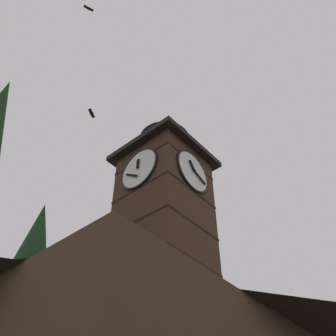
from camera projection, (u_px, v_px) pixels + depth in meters
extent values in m
pyramid|color=#2D231E|center=(177.00, 329.00, 13.09)|extent=(14.44, 9.61, 2.64)
cube|color=#422B1E|center=(164.00, 221.00, 16.37)|extent=(3.06, 3.06, 6.35)
cube|color=black|center=(163.00, 275.00, 14.74)|extent=(3.10, 3.10, 0.10)
cube|color=black|center=(164.00, 238.00, 15.81)|extent=(3.10, 3.10, 0.10)
cube|color=black|center=(164.00, 206.00, 16.89)|extent=(3.10, 3.10, 0.10)
cube|color=black|center=(164.00, 177.00, 17.96)|extent=(3.10, 3.10, 0.10)
cylinder|color=white|center=(192.00, 172.00, 16.82)|extent=(1.92, 0.10, 1.92)
torus|color=black|center=(193.00, 171.00, 16.80)|extent=(2.02, 0.10, 2.02)
cube|color=black|center=(192.00, 165.00, 16.83)|extent=(0.36, 0.04, 0.47)
cube|color=black|center=(200.00, 177.00, 16.88)|extent=(0.77, 0.04, 0.35)
sphere|color=black|center=(194.00, 170.00, 16.76)|extent=(0.10, 0.10, 0.10)
cylinder|color=white|center=(139.00, 169.00, 16.70)|extent=(0.10, 1.92, 1.92)
torus|color=black|center=(139.00, 169.00, 16.68)|extent=(0.10, 2.02, 2.02)
cube|color=black|center=(138.00, 164.00, 16.81)|extent=(0.04, 0.14, 0.49)
cube|color=black|center=(132.00, 175.00, 16.64)|extent=(0.04, 0.69, 0.52)
sphere|color=black|center=(137.00, 168.00, 16.63)|extent=(0.10, 0.10, 0.10)
cube|color=black|center=(164.00, 162.00, 18.61)|extent=(3.76, 3.76, 0.25)
cylinder|color=beige|center=(164.00, 150.00, 19.13)|extent=(2.14, 2.14, 1.30)
cylinder|color=#2D2319|center=(164.00, 156.00, 18.84)|extent=(2.20, 2.20, 0.10)
cylinder|color=#2D2319|center=(164.00, 150.00, 19.13)|extent=(2.20, 2.20, 0.10)
cylinder|color=#2D2319|center=(165.00, 143.00, 19.43)|extent=(2.20, 2.20, 0.10)
cone|color=#2D3847|center=(165.00, 131.00, 20.04)|extent=(2.44, 2.44, 1.39)
sphere|color=#384251|center=(165.00, 120.00, 20.58)|extent=(0.16, 0.16, 0.16)
cone|color=#163B21|center=(15.00, 321.00, 16.54)|extent=(3.26, 3.26, 3.54)
cone|color=#19331D|center=(27.00, 274.00, 17.96)|extent=(2.43, 2.43, 3.52)
cone|color=#18361C|center=(37.00, 234.00, 19.40)|extent=(1.60, 1.60, 3.58)
ellipsoid|color=black|center=(88.00, 8.00, 21.89)|extent=(0.16, 0.21, 0.10)
cube|color=black|center=(91.00, 10.00, 21.94)|extent=(0.30, 0.21, 0.07)
cube|color=black|center=(86.00, 7.00, 21.84)|extent=(0.30, 0.21, 0.07)
ellipsoid|color=black|center=(92.00, 113.00, 21.19)|extent=(0.22, 0.27, 0.13)
cube|color=black|center=(93.00, 116.00, 21.30)|extent=(0.34, 0.28, 0.06)
cube|color=black|center=(91.00, 111.00, 21.08)|extent=(0.34, 0.28, 0.06)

